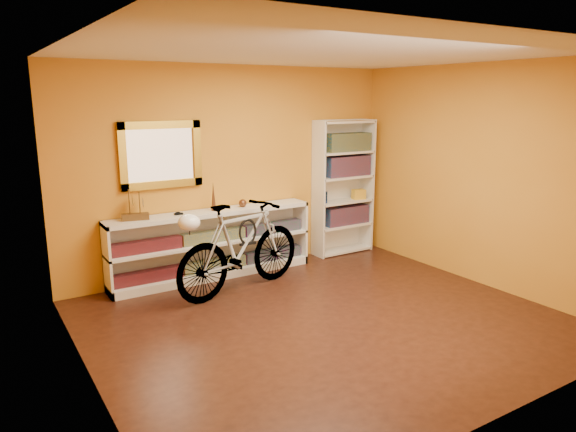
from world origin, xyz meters
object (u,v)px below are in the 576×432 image
bookcase (343,188)px  helmet (189,222)px  bicycle (241,247)px  console_unit (213,244)px

bookcase → helmet: bookcase is taller
bicycle → helmet: 0.80m
bookcase → helmet: size_ratio=8.14×
console_unit → bookcase: size_ratio=1.37×
bicycle → helmet: (-0.67, -0.16, 0.40)m
bookcase → bicycle: bearing=-161.9°
helmet → bookcase: bearing=16.8°
bookcase → console_unit: bearing=-179.3°
console_unit → bicycle: 0.63m
bookcase → helmet: 2.76m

